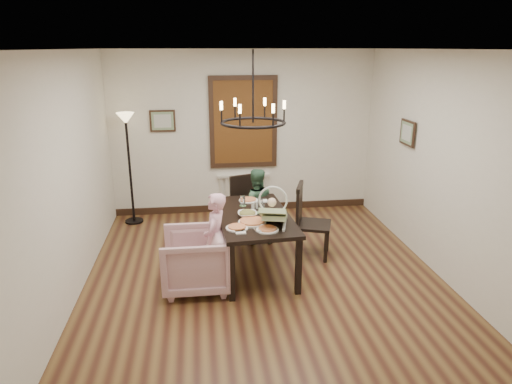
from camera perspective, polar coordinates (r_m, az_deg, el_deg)
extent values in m
cube|color=brown|center=(6.01, 0.94, -10.34)|extent=(4.50, 5.00, 0.01)
cube|color=white|center=(5.31, 1.09, 17.42)|extent=(4.50, 5.00, 0.01)
cube|color=silver|center=(7.92, -1.61, 7.31)|extent=(4.50, 0.01, 2.80)
cube|color=silver|center=(5.64, -22.26, 1.71)|extent=(0.01, 5.00, 2.80)
cube|color=silver|center=(6.22, 22.00, 3.15)|extent=(0.01, 5.00, 2.80)
cube|color=black|center=(5.89, -0.34, -3.06)|extent=(1.02, 1.69, 0.05)
cube|color=black|center=(5.31, -3.06, -10.04)|extent=(0.07, 0.07, 0.71)
cube|color=black|center=(6.67, -4.93, -4.10)|extent=(0.07, 0.07, 0.71)
cube|color=black|center=(5.46, 5.33, -9.25)|extent=(0.07, 0.07, 0.71)
cube|color=black|center=(6.79, 1.76, -3.63)|extent=(0.07, 0.07, 0.71)
imported|color=#CE9EA7|center=(5.62, -7.60, -8.43)|extent=(0.81, 0.79, 0.73)
imported|color=#E8A3B5|center=(5.61, -5.11, -6.94)|extent=(0.33, 0.41, 0.98)
imported|color=#375D42|center=(6.80, -0.04, -2.54)|extent=(0.47, 0.37, 0.95)
imported|color=white|center=(5.80, -1.08, -2.76)|extent=(0.30, 0.30, 0.07)
cylinder|color=tan|center=(5.59, -0.47, -3.73)|extent=(0.35, 0.35, 0.04)
cylinder|color=silver|center=(5.86, 0.78, -2.14)|extent=(0.07, 0.07, 0.15)
cube|color=brown|center=(7.85, -1.59, 8.70)|extent=(1.00, 0.03, 1.40)
cube|color=black|center=(7.83, -11.60, 8.70)|extent=(0.42, 0.03, 0.36)
cube|color=black|center=(6.94, 18.41, 7.03)|extent=(0.03, 0.42, 0.36)
torus|color=black|center=(5.58, -0.37, 8.67)|extent=(0.80, 0.80, 0.04)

